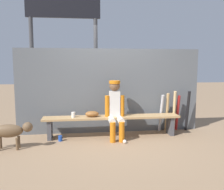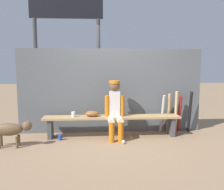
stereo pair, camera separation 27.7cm
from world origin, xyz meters
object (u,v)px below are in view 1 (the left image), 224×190
object	(u,v)px
baseball	(125,142)
bat_aluminum_red	(177,113)
bat_aluminum_silver	(161,113)
cup_on_bench	(73,115)
baseball_glove	(92,114)
bat_wood_tan	(167,112)
player_seated	(115,108)
scoreboard	(66,24)
cup_on_ground	(60,138)
dog	(11,131)
bat_aluminum_black	(187,111)
dugout_bench	(112,120)
bat_wood_natural	(174,111)

from	to	relation	value
baseball	bat_aluminum_red	bearing A→B (deg)	28.72
bat_aluminum_silver	cup_on_bench	size ratio (longest dim) A/B	7.84
baseball_glove	bat_wood_tan	bearing A→B (deg)	8.35
player_seated	scoreboard	xyz separation A→B (m)	(-1.03, 1.35, 1.88)
bat_aluminum_silver	cup_on_ground	bearing A→B (deg)	-169.62
bat_aluminum_red	baseball	distance (m)	1.60
cup_on_ground	baseball_glove	bearing A→B (deg)	15.10
dog	cup_on_ground	bearing A→B (deg)	23.64
player_seated	scoreboard	distance (m)	2.53
baseball	bat_aluminum_black	bearing A→B (deg)	24.00
bat_wood_tan	bat_aluminum_black	world-z (taller)	bat_aluminum_black
player_seated	cup_on_bench	size ratio (longest dim) A/B	10.85
dugout_bench	bat_aluminum_black	size ratio (longest dim) A/B	3.08
cup_on_ground	dog	size ratio (longest dim) A/B	0.13
player_seated	baseball_glove	world-z (taller)	player_seated
baseball	cup_on_ground	bearing A→B (deg)	165.96
bat_aluminum_silver	cup_on_ground	distance (m)	2.28
baseball_glove	bat_aluminum_black	distance (m)	2.20
bat_wood_tan	bat_aluminum_black	xyz separation A→B (m)	(0.48, -0.03, 0.02)
cup_on_bench	scoreboard	xyz separation A→B (m)	(-0.17, 1.26, 2.02)
dugout_bench	baseball_glove	xyz separation A→B (m)	(-0.42, 0.00, 0.15)
player_seated	bat_aluminum_black	xyz separation A→B (m)	(1.72, 0.33, -0.18)
bat_aluminum_black	baseball	distance (m)	1.79
dugout_bench	baseball_glove	world-z (taller)	baseball_glove
bat_aluminum_silver	dog	size ratio (longest dim) A/B	1.02
bat_aluminum_silver	bat_aluminum_red	bearing A→B (deg)	4.23
bat_aluminum_silver	bat_aluminum_black	bearing A→B (deg)	-1.09
cup_on_ground	cup_on_bench	size ratio (longest dim) A/B	1.00
scoreboard	bat_aluminum_silver	bearing A→B (deg)	-25.43
dugout_bench	bat_aluminum_black	distance (m)	1.79
bat_aluminum_red	bat_aluminum_silver	bearing A→B (deg)	-175.77
bat_aluminum_silver	baseball	size ratio (longest dim) A/B	11.65
baseball_glove	scoreboard	world-z (taller)	scoreboard
dugout_bench	dog	bearing A→B (deg)	-164.18
baseball_glove	cup_on_ground	xyz separation A→B (m)	(-0.65, -0.17, -0.45)
bat_aluminum_silver	dog	xyz separation A→B (m)	(-3.04, -0.77, -0.09)
cup_on_bench	dog	bearing A→B (deg)	-154.40
bat_aluminum_red	scoreboard	bearing A→B (deg)	158.79
baseball	scoreboard	bearing A→B (deg)	123.86
baseball	cup_on_ground	world-z (taller)	cup_on_ground
bat_wood_tan	cup_on_bench	size ratio (longest dim) A/B	8.07
bat_wood_natural	baseball	size ratio (longest dim) A/B	12.72
bat_wood_tan	bat_aluminum_red	bearing A→B (deg)	2.08
baseball_glove	scoreboard	xyz separation A→B (m)	(-0.56, 1.24, 2.02)
bat_aluminum_silver	baseball_glove	bearing A→B (deg)	-171.61
bat_wood_natural	dog	bearing A→B (deg)	-167.55
bat_wood_tan	dog	distance (m)	3.29
baseball	dog	world-z (taller)	dog
bat_aluminum_silver	cup_on_bench	world-z (taller)	bat_aluminum_silver
bat_wood_tan	bat_aluminum_red	distance (m)	0.26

